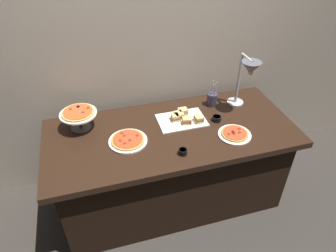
# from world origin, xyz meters

# --- Properties ---
(ground_plane) EXTENTS (8.00, 8.00, 0.00)m
(ground_plane) POSITION_xyz_m (0.00, 0.00, 0.00)
(ground_plane) COLOR #38332D
(back_wall) EXTENTS (4.40, 0.04, 2.40)m
(back_wall) POSITION_xyz_m (0.00, 0.50, 1.20)
(back_wall) COLOR #B7A893
(back_wall) RESTS_ON ground_plane
(buffet_table) EXTENTS (1.90, 0.84, 0.76)m
(buffet_table) POSITION_xyz_m (0.00, 0.00, 0.39)
(buffet_table) COLOR black
(buffet_table) RESTS_ON ground_plane
(heat_lamp) EXTENTS (0.15, 0.29, 0.46)m
(heat_lamp) POSITION_xyz_m (0.64, 0.10, 1.11)
(heat_lamp) COLOR #B7BABF
(heat_lamp) RESTS_ON buffet_table
(pizza_plate_front) EXTENTS (0.25, 0.25, 0.03)m
(pizza_plate_front) POSITION_xyz_m (0.43, -0.19, 0.77)
(pizza_plate_front) COLOR white
(pizza_plate_front) RESTS_ON buffet_table
(pizza_plate_center) EXTENTS (0.28, 0.28, 0.03)m
(pizza_plate_center) POSITION_xyz_m (-0.34, -0.04, 0.77)
(pizza_plate_center) COLOR white
(pizza_plate_center) RESTS_ON buffet_table
(pizza_plate_raised_stand) EXTENTS (0.28, 0.28, 0.16)m
(pizza_plate_raised_stand) POSITION_xyz_m (-0.66, 0.23, 0.88)
(pizza_plate_raised_stand) COLOR #595B60
(pizza_plate_raised_stand) RESTS_ON buffet_table
(sandwich_platter) EXTENTS (0.37, 0.26, 0.06)m
(sandwich_platter) POSITION_xyz_m (0.13, 0.10, 0.78)
(sandwich_platter) COLOR white
(sandwich_platter) RESTS_ON buffet_table
(sauce_cup_near) EXTENTS (0.07, 0.07, 0.04)m
(sauce_cup_near) POSITION_xyz_m (0.38, 0.03, 0.78)
(sauce_cup_near) COLOR black
(sauce_cup_near) RESTS_ON buffet_table
(sauce_cup_far) EXTENTS (0.06, 0.06, 0.04)m
(sauce_cup_far) POSITION_xyz_m (-0.00, -0.27, 0.78)
(sauce_cup_far) COLOR black
(sauce_cup_far) RESTS_ON buffet_table
(utensil_holder) EXTENTS (0.08, 0.08, 0.23)m
(utensil_holder) POSITION_xyz_m (0.43, 0.25, 0.82)
(utensil_holder) COLOR #383347
(utensil_holder) RESTS_ON buffet_table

